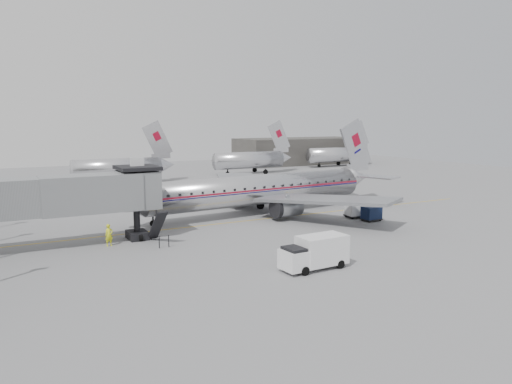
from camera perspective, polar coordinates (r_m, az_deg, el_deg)
ground at (r=45.02m, az=-0.62°, el=-4.99°), size 160.00×160.00×0.00m
hangar at (r=118.71m, az=5.01°, el=4.71°), size 30.00×12.00×6.00m
apron_line at (r=51.57m, az=-0.80°, el=-3.27°), size 60.00×0.15×0.01m
jet_bridge at (r=43.00m, az=-23.10°, el=-0.62°), size 21.00×6.20×7.10m
distant_aircraft_near at (r=83.21m, az=-15.46°, el=2.74°), size 16.39×3.20×10.26m
distant_aircraft_mid at (r=96.10m, az=-0.74°, el=3.75°), size 16.39×3.20×10.26m
distant_aircraft_far at (r=112.49m, az=9.20°, el=4.30°), size 16.39×3.20×10.26m
airliner at (r=55.42m, az=0.90°, el=0.32°), size 33.39×30.84×10.56m
service_van at (r=35.14m, az=6.73°, el=-6.83°), size 4.98×2.14×2.31m
baggage_cart_navy at (r=52.66m, az=13.05°, el=-2.38°), size 1.95×1.52×1.49m
baggage_cart_white at (r=54.08m, az=11.39°, el=-1.91°), size 2.43×1.98×1.73m
ramp_worker at (r=42.90m, az=-16.45°, el=-4.75°), size 0.74×0.57×1.83m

